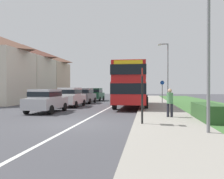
# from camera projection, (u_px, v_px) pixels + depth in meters

# --- Properties ---
(ground_plane) EXTENTS (120.00, 120.00, 0.00)m
(ground_plane) POSITION_uv_depth(u_px,v_px,m) (78.00, 124.00, 11.17)
(ground_plane) COLOR #424247
(lane_marking_centre) EXTENTS (0.14, 60.00, 0.01)m
(lane_marking_centre) POSITION_uv_depth(u_px,v_px,m) (106.00, 109.00, 19.09)
(lane_marking_centre) COLOR silver
(lane_marking_centre) RESTS_ON ground_plane
(pavement_near_side) EXTENTS (3.20, 68.00, 0.12)m
(pavement_near_side) POSITION_uv_depth(u_px,v_px,m) (161.00, 112.00, 16.51)
(pavement_near_side) COLOR gray
(pavement_near_side) RESTS_ON ground_plane
(roadside_hedge) EXTENTS (1.10, 3.52, 0.90)m
(roadside_hedge) POSITION_uv_depth(u_px,v_px,m) (209.00, 113.00, 11.91)
(roadside_hedge) COLOR #2D5128
(roadside_hedge) RESTS_ON ground_plane
(double_decker_bus) EXTENTS (2.80, 10.05, 3.70)m
(double_decker_bus) POSITION_uv_depth(u_px,v_px,m) (132.00, 83.00, 21.31)
(double_decker_bus) COLOR red
(double_decker_bus) RESTS_ON ground_plane
(parked_car_silver) EXTENTS (1.89, 4.10, 1.62)m
(parked_car_silver) POSITION_uv_depth(u_px,v_px,m) (46.00, 100.00, 16.44)
(parked_car_silver) COLOR #B7B7BC
(parked_car_silver) RESTS_ON ground_plane
(parked_car_white) EXTENTS (1.90, 4.24, 1.74)m
(parked_car_white) POSITION_uv_depth(u_px,v_px,m) (71.00, 96.00, 21.41)
(parked_car_white) COLOR silver
(parked_car_white) RESTS_ON ground_plane
(parked_car_grey) EXTENTS (1.96, 4.09, 1.68)m
(parked_car_grey) POSITION_uv_depth(u_px,v_px,m) (84.00, 95.00, 26.35)
(parked_car_grey) COLOR slate
(parked_car_grey) RESTS_ON ground_plane
(parked_car_dark_green) EXTENTS (1.93, 4.29, 1.70)m
(parked_car_dark_green) POSITION_uv_depth(u_px,v_px,m) (95.00, 94.00, 31.73)
(parked_car_dark_green) COLOR #19472D
(parked_car_dark_green) RESTS_ON ground_plane
(pedestrian_at_stop) EXTENTS (0.34, 0.34, 1.67)m
(pedestrian_at_stop) POSITION_uv_depth(u_px,v_px,m) (170.00, 101.00, 12.90)
(pedestrian_at_stop) COLOR #23232D
(pedestrian_at_stop) RESTS_ON ground_plane
(bus_stop_sign) EXTENTS (0.09, 0.52, 2.60)m
(bus_stop_sign) POSITION_uv_depth(u_px,v_px,m) (142.00, 92.00, 10.46)
(bus_stop_sign) COLOR black
(bus_stop_sign) RESTS_ON ground_plane
(cycle_route_sign) EXTENTS (0.44, 0.08, 2.52)m
(cycle_route_sign) POSITION_uv_depth(u_px,v_px,m) (162.00, 91.00, 25.75)
(cycle_route_sign) COLOR slate
(cycle_route_sign) RESTS_ON ground_plane
(street_lamp_near) EXTENTS (1.14, 0.20, 7.09)m
(street_lamp_near) POSITION_uv_depth(u_px,v_px,m) (205.00, 20.00, 8.34)
(street_lamp_near) COLOR slate
(street_lamp_near) RESTS_ON ground_plane
(street_lamp_mid) EXTENTS (1.14, 0.20, 6.65)m
(street_lamp_mid) POSITION_uv_depth(u_px,v_px,m) (167.00, 69.00, 26.21)
(street_lamp_mid) COLOR slate
(street_lamp_mid) RESTS_ON ground_plane
(house_terrace_far_side) EXTENTS (6.98, 18.50, 7.52)m
(house_terrace_far_side) POSITION_uv_depth(u_px,v_px,m) (23.00, 73.00, 31.34)
(house_terrace_far_side) COLOR beige
(house_terrace_far_side) RESTS_ON ground_plane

